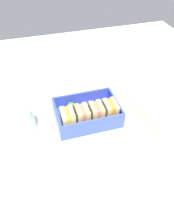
{
  "coord_description": "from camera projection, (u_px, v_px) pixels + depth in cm",
  "views": [
    {
      "loc": [
        12.52,
        43.19,
        45.48
      ],
      "look_at": [
        0.0,
        0.0,
        2.7
      ],
      "focal_mm": 35.0,
      "sensor_mm": 36.0,
      "label": 1
    }
  ],
  "objects": [
    {
      "name": "sandwich_center_right",
      "position": [
        68.0,
        119.0,
        0.58
      ],
      "size": [
        3.36,
        4.8,
        5.49
      ],
      "color": "#DAC581",
      "rests_on": "bento_tray"
    },
    {
      "name": "sandwich_left",
      "position": [
        110.0,
        110.0,
        0.61
      ],
      "size": [
        3.36,
        4.8,
        5.49
      ],
      "color": "tan",
      "rests_on": "bento_tray"
    },
    {
      "name": "drinking_glass",
      "position": [
        25.0,
        121.0,
        0.58
      ],
      "size": [
        5.21,
        5.21,
        8.12
      ],
      "primitive_type": "cylinder",
      "color": "silver",
      "rests_on": "ground_plane"
    },
    {
      "name": "bento_tray",
      "position": [
        87.0,
        117.0,
        0.64
      ],
      "size": [
        17.89,
        12.46,
        1.2
      ],
      "primitive_type": "cube",
      "color": "blue",
      "rests_on": "ground_plane"
    },
    {
      "name": "ground_plane",
      "position": [
        87.0,
        121.0,
        0.65
      ],
      "size": [
        120.0,
        120.0,
        2.0
      ],
      "primitive_type": "cube",
      "color": "silver"
    },
    {
      "name": "sandwich_center_left",
      "position": [
        96.0,
        113.0,
        0.6
      ],
      "size": [
        3.36,
        4.8,
        5.49
      ],
      "color": "tan",
      "rests_on": "bento_tray"
    },
    {
      "name": "chopstick_pair",
      "position": [
        138.0,
        110.0,
        0.66
      ],
      "size": [
        5.23,
        20.68,
        0.7
      ],
      "color": "tan",
      "rests_on": "ground_plane"
    },
    {
      "name": "strawberry_far_left",
      "position": [
        71.0,
        107.0,
        0.63
      ],
      "size": [
        2.97,
        2.97,
        3.57
      ],
      "color": "red",
      "rests_on": "bento_tray"
    },
    {
      "name": "bento_rim",
      "position": [
        87.0,
        111.0,
        0.62
      ],
      "size": [
        17.89,
        12.46,
        3.99
      ],
      "color": "blue",
      "rests_on": "bento_tray"
    },
    {
      "name": "carrot_stick_far_left",
      "position": [
        98.0,
        106.0,
        0.65
      ],
      "size": [
        4.57,
        2.11,
        1.42
      ],
      "primitive_type": "cylinder",
      "rotation": [
        1.57,
        0.0,
        4.55
      ],
      "color": "orange",
      "rests_on": "bento_tray"
    },
    {
      "name": "sandwich_center",
      "position": [
        82.0,
        116.0,
        0.59
      ],
      "size": [
        3.36,
        4.8,
        5.49
      ],
      "color": "tan",
      "rests_on": "bento_tray"
    }
  ]
}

